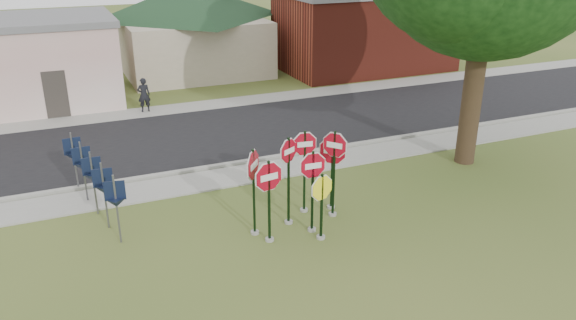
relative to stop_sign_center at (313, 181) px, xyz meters
name	(u,v)px	position (x,y,z in m)	size (l,w,h in m)	color
ground	(326,248)	(-0.06, -1.01, -1.55)	(120.00, 120.00, 0.00)	#405620
sidewalk_near	(255,173)	(-0.06, 4.49, -1.52)	(60.00, 1.60, 0.06)	gray
road	(218,134)	(-0.06, 8.99, -1.53)	(60.00, 7.00, 0.04)	black
sidewalk_far	(192,107)	(-0.06, 13.29, -1.52)	(60.00, 1.60, 0.06)	gray
curb	(246,162)	(-0.06, 5.49, -1.48)	(60.00, 0.20, 0.14)	gray
stop_sign_center	(313,181)	(0.00, 0.00, 0.00)	(1.04, 0.24, 2.52)	gray
stop_sign_yellow	(322,200)	(0.04, -0.49, -0.37)	(0.97, 0.27, 2.03)	gray
stop_sign_left	(269,190)	(-1.30, -0.04, -0.01)	(1.12, 0.24, 2.48)	gray
stop_sign_right	(334,162)	(0.98, 0.60, 0.17)	(0.65, 0.83, 2.76)	gray
stop_sign_back_right	(305,161)	(0.31, 1.19, 0.10)	(0.99, 0.24, 2.68)	gray
stop_sign_back_left	(289,170)	(-0.43, 0.67, 0.14)	(0.85, 0.49, 2.74)	gray
stop_sign_far_right	(332,162)	(1.15, 1.05, -0.02)	(0.83, 0.84, 2.47)	gray
stop_sign_far_left	(254,179)	(-1.54, 0.48, 0.12)	(0.74, 0.90, 2.66)	gray
route_sign_row	(93,176)	(-5.46, 3.49, -0.33)	(1.43, 4.63, 2.00)	#59595E
building_house	(189,10)	(1.94, 20.99, 2.09)	(11.60, 11.60, 6.20)	#B7A892
building_brick	(365,29)	(11.94, 17.49, 0.85)	(10.20, 6.20, 4.75)	maroon
pedestrian	(144,95)	(-2.29, 13.37, -0.69)	(0.59, 0.38, 1.60)	black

